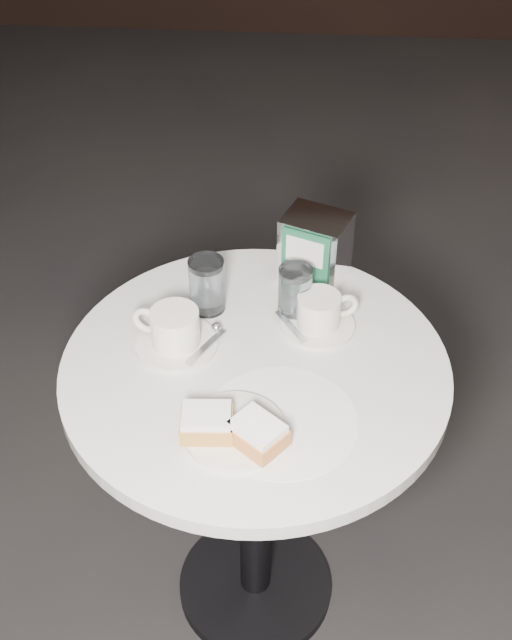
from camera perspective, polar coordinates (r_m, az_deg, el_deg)
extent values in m
plane|color=black|center=(2.03, -0.05, -18.48)|extent=(7.00, 7.00, 0.00)
cylinder|color=black|center=(2.01, -0.05, -18.26)|extent=(0.36, 0.36, 0.03)
cylinder|color=black|center=(1.72, -0.05, -12.25)|extent=(0.07, 0.07, 0.70)
cylinder|color=white|center=(1.45, -0.06, -3.52)|extent=(0.70, 0.70, 0.03)
cylinder|color=white|center=(1.34, 1.83, -7.12)|extent=(0.31, 0.31, 0.00)
cylinder|color=silver|center=(1.32, -1.53, -7.89)|extent=(0.20, 0.20, 0.01)
cube|color=#CA8B3E|center=(1.30, -3.52, -7.44)|extent=(0.09, 0.07, 0.03)
cube|color=white|center=(1.28, -3.55, -6.79)|extent=(0.08, 0.07, 0.01)
cube|color=#CF7D3F|center=(1.28, 0.10, -8.23)|extent=(0.11, 0.11, 0.03)
cube|color=white|center=(1.27, 0.10, -7.58)|extent=(0.10, 0.10, 0.01)
cylinder|color=beige|center=(1.48, -5.67, -1.67)|extent=(0.19, 0.19, 0.01)
cylinder|color=white|center=(1.45, -5.77, -0.51)|extent=(0.11, 0.11, 0.07)
cylinder|color=brown|center=(1.43, -5.85, 0.34)|extent=(0.10, 0.10, 0.00)
torus|color=silver|center=(1.47, -7.82, -0.03)|extent=(0.06, 0.03, 0.06)
cube|color=#B4B4B9|center=(1.45, -3.59, -1.93)|extent=(0.06, 0.10, 0.00)
sphere|color=#BBBBC0|center=(1.49, -2.84, -0.53)|extent=(0.02, 0.02, 0.02)
cylinder|color=silver|center=(1.51, 4.41, -0.35)|extent=(0.18, 0.18, 0.01)
cylinder|color=silver|center=(1.49, 4.48, 0.70)|extent=(0.10, 0.10, 0.06)
cylinder|color=#997253|center=(1.47, 4.53, 1.47)|extent=(0.09, 0.09, 0.00)
torus|color=silver|center=(1.50, 6.38, 1.01)|extent=(0.05, 0.03, 0.05)
cube|color=#BABABF|center=(1.49, 2.47, -0.46)|extent=(0.06, 0.09, 0.00)
sphere|color=silver|center=(1.53, 1.97, 0.78)|extent=(0.02, 0.02, 0.02)
cylinder|color=silver|center=(1.52, -3.51, 2.50)|extent=(0.08, 0.08, 0.11)
cylinder|color=silver|center=(1.52, -3.50, 2.38)|extent=(0.07, 0.07, 0.09)
cylinder|color=white|center=(1.51, 2.78, 2.02)|extent=(0.06, 0.06, 0.10)
cylinder|color=silver|center=(1.51, 2.78, 1.90)|extent=(0.06, 0.06, 0.09)
cube|color=white|center=(1.59, 4.23, 5.15)|extent=(0.15, 0.14, 0.14)
cube|color=#185639|center=(1.55, 3.49, 4.29)|extent=(0.09, 0.04, 0.12)
cube|color=silver|center=(1.54, 3.47, 4.84)|extent=(0.07, 0.03, 0.06)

